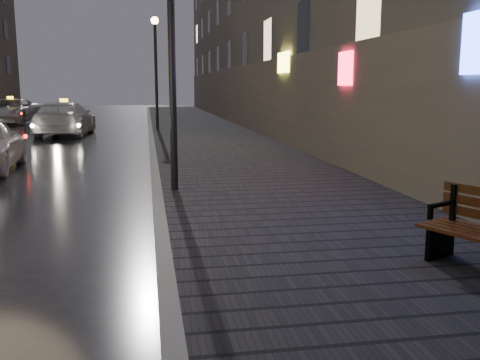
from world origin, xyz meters
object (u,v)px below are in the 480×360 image
Objects in this scene: lamp_near at (171,16)px; taxi_far at (11,111)px; taxi_mid at (65,119)px; lamp_far at (156,59)px.

lamp_near is 25.02m from taxi_far.
lamp_near is 1.02× the size of taxi_mid.
taxi_mid is 9.74m from taxi_far.
lamp_far is at bearing -158.42° from taxi_mid.
lamp_near is 16.00m from lamp_far.
taxi_far is (-8.46, 7.38, -2.76)m from lamp_far.
taxi_mid reaches higher than taxi_far.
taxi_mid is (-4.14, -1.35, -2.74)m from lamp_far.
lamp_near is at bearing -65.13° from taxi_far.
taxi_far is at bearing 109.90° from lamp_near.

